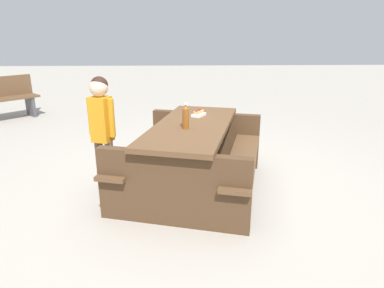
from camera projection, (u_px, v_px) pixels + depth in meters
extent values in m
plane|color=#ADA599|center=(192.00, 188.00, 3.84)|extent=(30.00, 30.00, 0.00)
cube|color=brown|center=(192.00, 126.00, 3.61)|extent=(1.93, 1.20, 0.05)
cube|color=brown|center=(144.00, 148.00, 3.82)|extent=(1.81, 0.73, 0.04)
cube|color=brown|center=(243.00, 156.00, 3.58)|extent=(1.81, 0.73, 0.04)
cube|color=#4D3520|center=(205.00, 138.00, 4.45)|extent=(0.46, 1.38, 0.70)
cube|color=#4D3520|center=(173.00, 189.00, 3.01)|extent=(0.46, 1.38, 0.70)
cylinder|color=brown|center=(186.00, 119.00, 3.41)|extent=(0.07, 0.07, 0.21)
cone|color=brown|center=(186.00, 107.00, 3.37)|extent=(0.06, 0.06, 0.04)
cylinder|color=silver|center=(186.00, 104.00, 3.36)|extent=(0.04, 0.04, 0.02)
cube|color=white|center=(199.00, 115.00, 3.94)|extent=(0.21, 0.19, 0.03)
cube|color=#D8B272|center=(199.00, 112.00, 3.93)|extent=(0.16, 0.12, 0.04)
cylinder|color=maroon|center=(199.00, 111.00, 3.93)|extent=(0.13, 0.10, 0.03)
ellipsoid|color=maroon|center=(199.00, 110.00, 3.92)|extent=(0.07, 0.06, 0.01)
cylinder|color=brown|center=(110.00, 166.00, 3.71)|extent=(0.09, 0.09, 0.57)
cylinder|color=brown|center=(100.00, 165.00, 3.74)|extent=(0.09, 0.09, 0.57)
cube|color=orange|center=(101.00, 119.00, 3.56)|extent=(0.23, 0.24, 0.48)
cylinder|color=orange|center=(111.00, 118.00, 3.52)|extent=(0.07, 0.07, 0.41)
cylinder|color=orange|center=(91.00, 116.00, 3.59)|extent=(0.07, 0.07, 0.41)
sphere|color=beige|center=(99.00, 88.00, 3.46)|extent=(0.19, 0.19, 0.19)
sphere|color=#331E14|center=(99.00, 85.00, 3.46)|extent=(0.18, 0.18, 0.18)
cube|color=#4C4C51|center=(31.00, 106.00, 7.08)|extent=(0.29, 0.30, 0.41)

